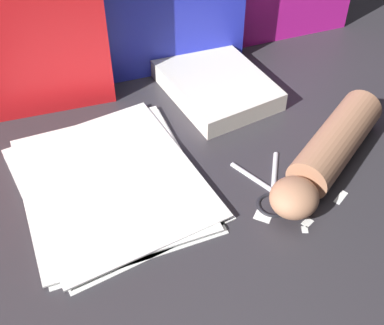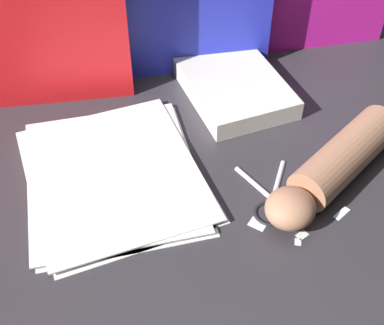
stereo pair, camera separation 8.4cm
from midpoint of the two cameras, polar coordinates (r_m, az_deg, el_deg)
ground_plane at (r=0.86m, az=-5.46°, el=-4.51°), size 6.00×6.00×0.00m
paper_stack at (r=0.90m, az=-11.28°, el=-2.35°), size 0.31×0.35×0.01m
book_closed at (r=1.07m, az=-0.09°, el=8.62°), size 0.18×0.26×0.04m
scissors at (r=0.87m, az=6.21°, el=-3.40°), size 0.11×0.15×0.01m
hand_forearm at (r=0.91m, az=11.77°, el=0.90°), size 0.31×0.21×0.07m
paper_scrap_near at (r=0.84m, az=4.76°, el=-5.90°), size 0.03×0.03×0.00m
paper_scrap_mid at (r=0.83m, az=9.15°, el=-7.23°), size 0.01×0.02×0.00m
paper_scrap_far at (r=0.89m, az=13.03°, el=-3.77°), size 0.03×0.02×0.00m
paper_scrap_side at (r=0.84m, az=9.47°, el=-6.46°), size 0.02×0.02×0.00m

